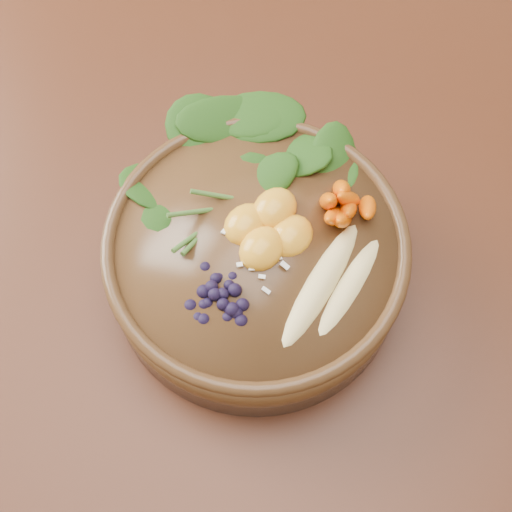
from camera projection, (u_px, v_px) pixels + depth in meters
ground at (195, 321)px, 1.42m from camera, size 4.00×4.00×0.00m
dining_table at (152, 121)px, 0.83m from camera, size 1.60×0.90×0.75m
stoneware_bowl at (256, 261)px, 0.61m from camera, size 0.27×0.27×0.07m
kale_heap at (251, 163)px, 0.59m from camera, size 0.17×0.16×0.04m
carrot_cluster at (351, 187)px, 0.56m from camera, size 0.06×0.06×0.07m
banana_halves at (337, 279)px, 0.55m from camera, size 0.06×0.14×0.02m
mandarin_cluster at (269, 222)px, 0.57m from camera, size 0.08×0.08×0.03m
blueberry_pile at (221, 286)px, 0.54m from camera, size 0.12×0.09×0.03m
coconut_flakes at (246, 259)px, 0.57m from camera, size 0.08×0.07×0.01m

